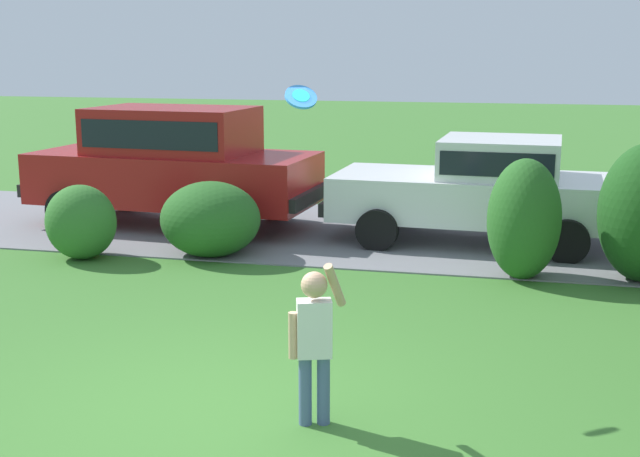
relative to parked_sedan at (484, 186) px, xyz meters
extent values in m
plane|color=#3D752D|center=(-1.83, -6.55, -0.85)|extent=(80.00, 80.00, 0.00)
cube|color=slate|center=(-1.83, 0.16, -0.84)|extent=(28.00, 4.40, 0.02)
ellipsoid|color=#33702B|center=(-5.30, -2.28, -0.33)|extent=(0.97, 0.88, 1.03)
ellipsoid|color=#286023|center=(-3.63, -1.72, -0.32)|extent=(1.39, 1.32, 1.05)
ellipsoid|color=#286023|center=(-3.63, -1.67, -0.38)|extent=(1.04, 1.04, 0.94)
ellipsoid|color=#286023|center=(0.57, -1.94, -0.09)|extent=(0.91, 1.00, 1.52)
cube|color=white|center=(-0.10, 0.00, -0.17)|extent=(4.28, 2.04, 0.64)
cube|color=white|center=(0.22, -0.01, 0.43)|extent=(1.75, 1.70, 0.56)
cube|color=black|center=(0.22, -0.01, 0.43)|extent=(1.62, 1.71, 0.34)
cylinder|color=black|center=(-1.44, -0.87, -0.55)|extent=(0.61, 0.25, 0.60)
cylinder|color=black|center=(-1.35, 1.00, -0.55)|extent=(0.61, 0.25, 0.60)
cylinder|color=black|center=(1.16, -1.00, -0.55)|extent=(0.61, 0.25, 0.60)
cylinder|color=black|center=(1.25, 0.88, -0.55)|extent=(0.61, 0.25, 0.60)
cube|color=black|center=(-2.23, 0.11, -0.33)|extent=(0.20, 1.75, 0.20)
cube|color=black|center=(2.04, -0.10, -0.33)|extent=(0.20, 1.75, 0.20)
cube|color=maroon|center=(-4.90, 0.04, -0.05)|extent=(4.61, 2.14, 0.80)
cube|color=maroon|center=(-4.90, 0.04, 0.71)|extent=(2.58, 1.78, 0.72)
cube|color=black|center=(-4.90, 0.04, 0.71)|extent=(2.38, 1.79, 0.43)
cylinder|color=black|center=(-6.36, -0.80, -0.51)|extent=(0.69, 0.27, 0.68)
cylinder|color=black|center=(-6.23, 1.08, -0.51)|extent=(0.69, 0.27, 0.68)
cylinder|color=black|center=(-3.58, -0.99, -0.51)|extent=(0.69, 0.27, 0.68)
cylinder|color=black|center=(-3.45, 0.89, -0.51)|extent=(0.69, 0.27, 0.68)
cube|color=black|center=(-7.19, 0.20, -0.25)|extent=(0.24, 1.75, 0.20)
cube|color=black|center=(-2.62, -0.11, -0.25)|extent=(0.24, 1.75, 0.20)
cylinder|color=#4C608C|center=(-1.03, -6.62, -0.57)|extent=(0.10, 0.10, 0.55)
cylinder|color=#4C608C|center=(-0.90, -6.57, -0.57)|extent=(0.10, 0.10, 0.55)
cube|color=white|center=(-0.97, -6.60, -0.08)|extent=(0.30, 0.23, 0.44)
sphere|color=tan|center=(-0.97, -6.60, 0.26)|extent=(0.20, 0.20, 0.20)
cylinder|color=tan|center=(-0.83, -6.50, 0.24)|extent=(0.16, 0.28, 0.39)
cylinder|color=tan|center=(-1.12, -6.65, -0.13)|extent=(0.07, 0.07, 0.36)
cylinder|color=#337FDB|center=(-1.38, -5.40, 1.57)|extent=(0.33, 0.25, 0.27)
cylinder|color=#1EB7B2|center=(-1.38, -5.40, 1.58)|extent=(0.18, 0.14, 0.16)
camera|label=1|loc=(0.46, -12.43, 1.98)|focal=47.16mm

